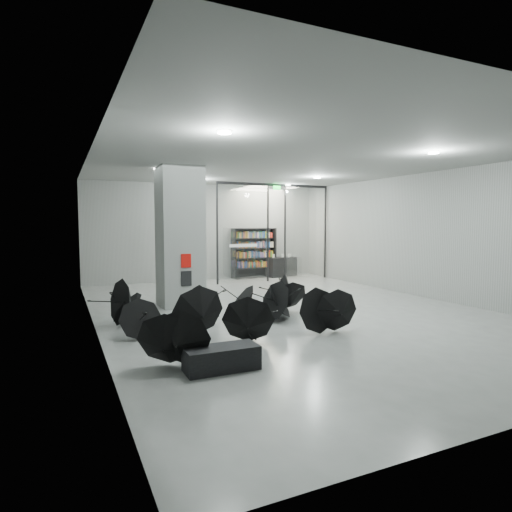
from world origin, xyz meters
name	(u,v)px	position (x,y,z in m)	size (l,w,h in m)	color
room	(289,206)	(0.00, 0.00, 2.84)	(14.00, 14.02, 4.01)	gray
column	(180,237)	(-2.50, 2.00, 2.00)	(1.20, 1.20, 4.00)	slate
fire_cabinet	(186,261)	(-2.50, 1.38, 1.35)	(0.28, 0.04, 0.38)	#A50A07
info_panel	(186,279)	(-2.50, 1.38, 0.85)	(0.30, 0.03, 0.42)	black
exit_sign	(277,188)	(2.40, 5.30, 3.82)	(0.30, 0.06, 0.15)	#0CE533
glass_partition	(274,228)	(2.39, 5.50, 2.18)	(5.06, 0.08, 4.00)	silver
bench	(222,358)	(-3.34, -3.71, 0.19)	(1.21, 0.52, 0.39)	black
bookshelf	(254,253)	(2.05, 6.75, 1.09)	(1.98, 0.40, 2.17)	black
shop_counter	(281,267)	(3.34, 6.66, 0.43)	(1.44, 0.58, 0.86)	black
umbrella_cluster	(233,317)	(-2.23, -1.44, 0.31)	(5.33, 4.81, 1.29)	black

